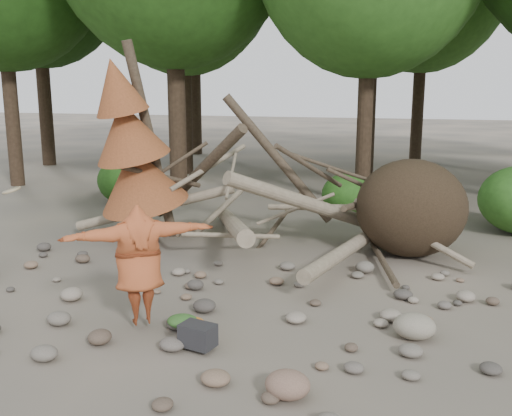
% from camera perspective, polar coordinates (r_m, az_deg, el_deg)
% --- Properties ---
extents(ground, '(120.00, 120.00, 0.00)m').
position_cam_1_polar(ground, '(8.59, -4.64, -11.07)').
color(ground, '#514C44').
rests_on(ground, ground).
extents(deadfall_pile, '(8.55, 5.24, 3.30)m').
position_cam_1_polar(deadfall_pile, '(11.82, 12.40, -0.08)').
color(deadfall_pile, '#332619').
rests_on(deadfall_pile, ground).
extents(dead_conifer, '(2.06, 2.16, 4.35)m').
position_cam_1_polar(dead_conifer, '(12.39, -12.25, 5.90)').
color(dead_conifer, '#4C3F30').
rests_on(dead_conifer, ground).
extents(bush_left, '(1.80, 1.80, 1.44)m').
position_cam_1_polar(bush_left, '(17.04, -12.60, 2.73)').
color(bush_left, '#204B14').
rests_on(bush_left, ground).
extents(bush_mid, '(1.40, 1.40, 1.12)m').
position_cam_1_polar(bush_mid, '(15.51, 9.16, 1.38)').
color(bush_mid, '#2B5F1B').
rests_on(bush_mid, ground).
extents(frisbee_thrower, '(2.85, 1.74, 1.95)m').
position_cam_1_polar(frisbee_thrower, '(8.15, -11.63, -5.53)').
color(frisbee_thrower, '#A94B26').
rests_on(frisbee_thrower, ground).
extents(backpack, '(0.49, 0.38, 0.30)m').
position_cam_1_polar(backpack, '(7.63, -5.83, -12.95)').
color(backpack, black).
rests_on(backpack, ground).
extents(cloth_green, '(0.45, 0.38, 0.17)m').
position_cam_1_polar(cloth_green, '(8.25, -7.32, -11.47)').
color(cloth_green, '#315D25').
rests_on(cloth_green, ground).
extents(cloth_orange, '(0.35, 0.29, 0.13)m').
position_cam_1_polar(cloth_orange, '(8.26, -6.34, -11.60)').
color(cloth_orange, '#B1631E').
rests_on(cloth_orange, ground).
extents(boulder_front_right, '(0.51, 0.46, 0.30)m').
position_cam_1_polar(boulder_front_right, '(6.56, 3.18, -17.22)').
color(boulder_front_right, '#806050').
rests_on(boulder_front_right, ground).
extents(boulder_mid_right, '(0.58, 0.52, 0.35)m').
position_cam_1_polar(boulder_mid_right, '(8.20, 15.56, -11.32)').
color(boulder_mid_right, gray).
rests_on(boulder_mid_right, ground).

